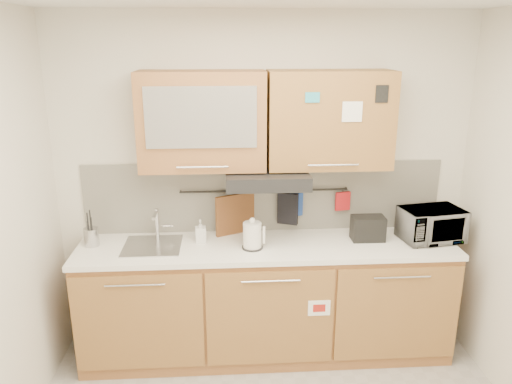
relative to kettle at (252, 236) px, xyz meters
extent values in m
plane|color=silver|center=(0.11, 0.38, 0.29)|extent=(3.20, 0.00, 3.20)
cube|color=#B0763E|center=(0.11, 0.08, -0.57)|extent=(2.80, 0.60, 0.88)
cube|color=black|center=(0.11, 0.08, -0.96)|extent=(2.80, 0.54, 0.10)
cube|color=#9F7138|center=(-0.82, -0.23, -0.54)|extent=(0.91, 0.02, 0.74)
cylinder|color=silver|center=(-0.82, -0.26, -0.23)|extent=(0.41, 0.01, 0.01)
cube|color=#9F7138|center=(0.11, -0.23, -0.54)|extent=(0.91, 0.02, 0.74)
cylinder|color=silver|center=(0.11, -0.26, -0.23)|extent=(0.41, 0.01, 0.01)
cube|color=#9F7138|center=(1.05, -0.23, -0.54)|extent=(0.91, 0.02, 0.74)
cylinder|color=silver|center=(1.05, -0.26, -0.23)|extent=(0.41, 0.01, 0.01)
cube|color=white|center=(0.11, 0.07, -0.11)|extent=(2.82, 0.62, 0.04)
cube|color=silver|center=(0.11, 0.37, 0.19)|extent=(2.80, 0.02, 0.56)
cube|color=#B0763E|center=(-0.35, 0.20, 0.82)|extent=(0.90, 0.35, 0.70)
cube|color=silver|center=(-0.35, 0.02, 0.87)|extent=(0.76, 0.02, 0.42)
cube|color=#9F7138|center=(0.57, 0.20, 0.82)|extent=(0.90, 0.35, 0.70)
cube|color=white|center=(0.69, 0.02, 0.90)|extent=(0.14, 0.00, 0.14)
cube|color=black|center=(0.11, 0.13, 0.41)|extent=(0.60, 0.46, 0.10)
cube|color=silver|center=(-0.74, 0.08, -0.10)|extent=(0.42, 0.40, 0.03)
cylinder|color=silver|center=(-0.72, 0.24, 0.03)|extent=(0.03, 0.03, 0.24)
cylinder|color=silver|center=(-0.72, 0.16, 0.13)|extent=(0.02, 0.18, 0.02)
cylinder|color=black|center=(0.11, 0.33, 0.25)|extent=(1.30, 0.02, 0.02)
cylinder|color=#ADADB2|center=(-1.19, 0.13, -0.03)|extent=(0.12, 0.12, 0.14)
cylinder|color=black|center=(-1.21, 0.14, 0.03)|extent=(0.01, 0.01, 0.25)
cylinder|color=black|center=(-1.17, 0.11, 0.02)|extent=(0.01, 0.01, 0.23)
cylinder|color=black|center=(-1.19, 0.15, 0.04)|extent=(0.01, 0.01, 0.27)
cylinder|color=black|center=(-1.20, 0.11, 0.01)|extent=(0.01, 0.01, 0.20)
cylinder|color=silver|center=(0.00, 0.00, 0.01)|extent=(0.15, 0.15, 0.20)
sphere|color=silver|center=(0.00, 0.00, 0.12)|extent=(0.05, 0.05, 0.05)
cube|color=silver|center=(0.08, -0.01, 0.01)|extent=(0.02, 0.03, 0.13)
cylinder|color=black|center=(0.00, 0.00, -0.09)|extent=(0.15, 0.15, 0.01)
cube|color=black|center=(0.89, 0.11, 0.00)|extent=(0.25, 0.15, 0.19)
cube|color=black|center=(0.84, 0.11, 0.08)|extent=(0.07, 0.11, 0.01)
cube|color=black|center=(0.93, 0.11, 0.08)|extent=(0.07, 0.11, 0.01)
imported|color=#999999|center=(1.36, 0.07, 0.03)|extent=(0.49, 0.38, 0.25)
imported|color=#999999|center=(-0.38, 0.15, -0.01)|extent=(0.08, 0.09, 0.17)
cube|color=brown|center=(-0.09, 0.31, -0.01)|extent=(0.36, 0.18, 0.47)
cube|color=navy|center=(0.36, 0.31, 0.13)|extent=(0.12, 0.06, 0.19)
cube|color=black|center=(0.30, 0.31, 0.10)|extent=(0.17, 0.10, 0.25)
cube|color=#AA161B|center=(0.73, 0.31, 0.15)|extent=(0.12, 0.04, 0.15)
camera|label=1|loc=(-0.19, -3.37, 1.37)|focal=35.00mm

